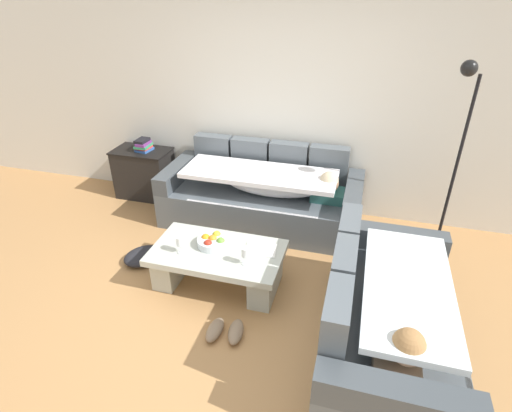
{
  "coord_description": "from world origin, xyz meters",
  "views": [
    {
      "loc": [
        0.93,
        -2.42,
        2.54
      ],
      "look_at": [
        -0.04,
        1.0,
        0.55
      ],
      "focal_mm": 28.53,
      "sensor_mm": 36.0,
      "label": 1
    }
  ],
  "objects": [
    {
      "name": "open_magazine",
      "position": [
        0.15,
        0.51,
        0.39
      ],
      "size": [
        0.3,
        0.24,
        0.01
      ],
      "primitive_type": "cube",
      "rotation": [
        0.0,
        0.0,
        0.11
      ],
      "color": "white",
      "rests_on": "coffee_table"
    },
    {
      "name": "couch_along_wall",
      "position": [
        -0.12,
        1.62,
        0.33
      ],
      "size": [
        2.25,
        0.92,
        0.88
      ],
      "color": "#515A60",
      "rests_on": "ground_plane"
    },
    {
      "name": "ground_plane",
      "position": [
        0.0,
        0.0,
        0.0
      ],
      "size": [
        14.0,
        14.0,
        0.0
      ],
      "primitive_type": "plane",
      "color": "#B17F4C"
    },
    {
      "name": "fruit_bowl",
      "position": [
        -0.31,
        0.47,
        0.42
      ],
      "size": [
        0.28,
        0.28,
        0.1
      ],
      "color": "silver",
      "rests_on": "coffee_table"
    },
    {
      "name": "wine_glass_near_right",
      "position": [
        0.07,
        0.28,
        0.5
      ],
      "size": [
        0.07,
        0.07,
        0.17
      ],
      "color": "silver",
      "rests_on": "coffee_table"
    },
    {
      "name": "coffee_table",
      "position": [
        -0.24,
        0.41,
        0.24
      ],
      "size": [
        1.2,
        0.68,
        0.38
      ],
      "color": "#B3BAAE",
      "rests_on": "ground_plane"
    },
    {
      "name": "pair_of_shoes",
      "position": [
        0.04,
        -0.19,
        0.04
      ],
      "size": [
        0.31,
        0.3,
        0.09
      ],
      "color": "#8C7259",
      "rests_on": "ground_plane"
    },
    {
      "name": "back_wall",
      "position": [
        0.0,
        2.15,
        1.35
      ],
      "size": [
        9.0,
        0.1,
        2.7
      ],
      "primitive_type": "cube",
      "color": "silver",
      "rests_on": "ground_plane"
    },
    {
      "name": "side_cabinet",
      "position": [
        -1.79,
        1.85,
        0.32
      ],
      "size": [
        0.72,
        0.44,
        0.64
      ],
      "color": "black",
      "rests_on": "ground_plane"
    },
    {
      "name": "crumpled_garment",
      "position": [
        -1.1,
        0.52,
        0.06
      ],
      "size": [
        0.49,
        0.51,
        0.12
      ],
      "primitive_type": "ellipsoid",
      "rotation": [
        0.0,
        0.0,
        0.95
      ],
      "color": "#232328",
      "rests_on": "ground_plane"
    },
    {
      "name": "wine_glass_near_left",
      "position": [
        -0.54,
        0.29,
        0.5
      ],
      "size": [
        0.07,
        0.07,
        0.17
      ],
      "color": "silver",
      "rests_on": "coffee_table"
    },
    {
      "name": "couch_near_window",
      "position": [
        1.26,
        -0.02,
        0.33
      ],
      "size": [
        0.92,
        1.81,
        0.88
      ],
      "rotation": [
        0.0,
        0.0,
        1.57
      ],
      "color": "#515A60",
      "rests_on": "ground_plane"
    },
    {
      "name": "floor_lamp",
      "position": [
        1.76,
        1.56,
        1.12
      ],
      "size": [
        0.33,
        0.31,
        1.95
      ],
      "color": "black",
      "rests_on": "ground_plane"
    },
    {
      "name": "book_stack_on_cabinet",
      "position": [
        -1.75,
        1.85,
        0.71
      ],
      "size": [
        0.19,
        0.22,
        0.15
      ],
      "color": "#2D569E",
      "rests_on": "side_cabinet"
    }
  ]
}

